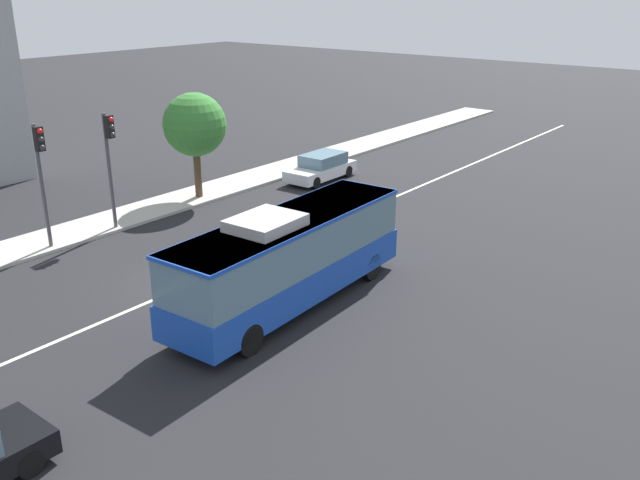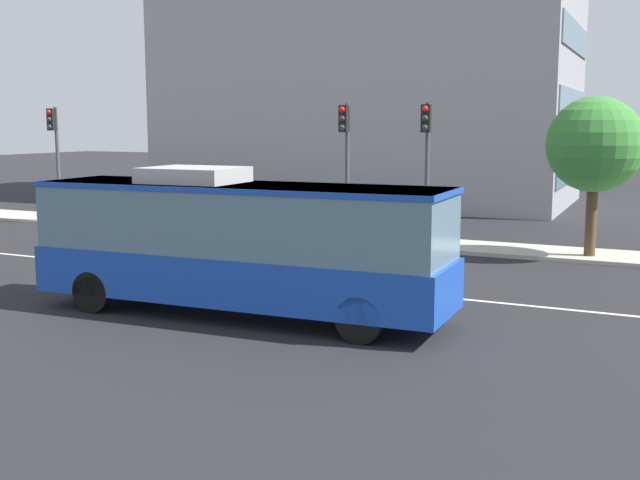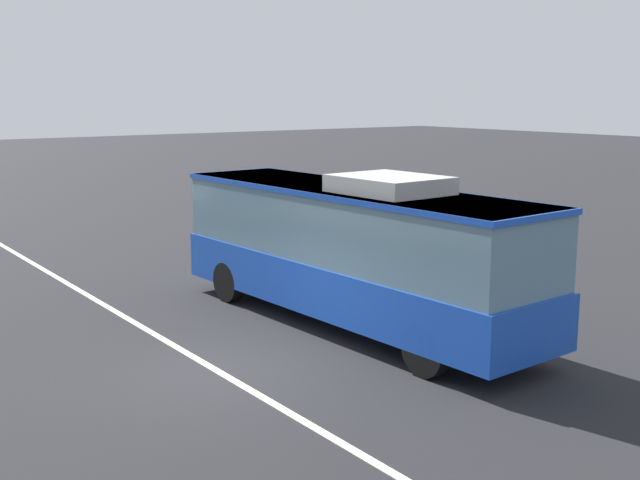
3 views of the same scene
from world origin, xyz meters
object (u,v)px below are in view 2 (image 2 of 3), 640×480
(traffic_light_mid_block, at_px, (345,149))
(street_tree_kerbside_left, at_px, (595,145))
(traffic_light_near_corner, at_px, (426,150))
(transit_bus, at_px, (239,240))
(traffic_light_far_corner, at_px, (55,144))

(traffic_light_mid_block, height_order, street_tree_kerbside_left, street_tree_kerbside_left)
(traffic_light_near_corner, distance_m, traffic_light_mid_block, 3.13)
(traffic_light_near_corner, bearing_deg, transit_bus, -9.74)
(transit_bus, xyz_separation_m, traffic_light_far_corner, (-16.31, 11.00, 1.75))
(traffic_light_near_corner, xyz_separation_m, traffic_light_far_corner, (-17.25, 0.13, 0.00))
(transit_bus, bearing_deg, traffic_light_near_corner, 82.48)
(traffic_light_mid_block, relative_size, street_tree_kerbside_left, 0.97)
(traffic_light_far_corner, height_order, street_tree_kerbside_left, street_tree_kerbside_left)
(street_tree_kerbside_left, bearing_deg, traffic_light_near_corner, -172.39)
(transit_bus, distance_m, traffic_light_near_corner, 11.05)
(traffic_light_far_corner, distance_m, street_tree_kerbside_left, 22.73)
(transit_bus, relative_size, traffic_light_near_corner, 1.94)
(traffic_light_mid_block, xyz_separation_m, traffic_light_far_corner, (-14.13, 0.02, 0.00))
(traffic_light_mid_block, distance_m, traffic_light_far_corner, 14.13)
(traffic_light_mid_block, bearing_deg, street_tree_kerbside_left, 96.57)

